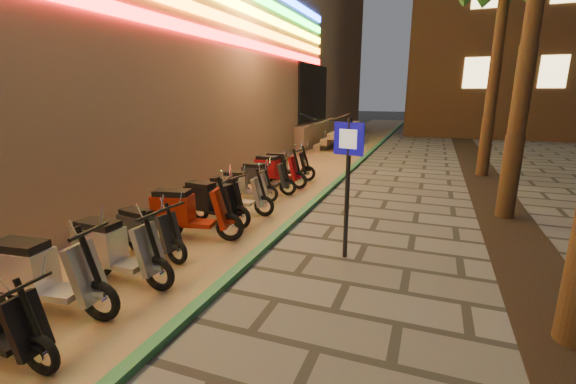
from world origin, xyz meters
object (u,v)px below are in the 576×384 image
at_px(scooter_7, 187,212).
at_px(scooter_8, 210,201).
at_px(scooter_6, 146,231).
at_px(scooter_12, 275,170).
at_px(scooter_9, 234,194).
at_px(scooter_4, 41,274).
at_px(scooter_10, 244,185).
at_px(pedestrian_sign, 348,170).
at_px(scooter_11, 262,177).
at_px(scooter_5, 114,249).
at_px(scooter_13, 284,165).

height_order(scooter_7, scooter_8, scooter_7).
relative_size(scooter_6, scooter_12, 0.88).
bearing_deg(scooter_9, scooter_12, 89.24).
bearing_deg(scooter_4, scooter_12, 82.25).
bearing_deg(scooter_6, scooter_10, 99.87).
relative_size(pedestrian_sign, scooter_12, 1.41).
xyz_separation_m(scooter_6, scooter_11, (0.12, 4.73, 0.02)).
xyz_separation_m(scooter_5, scooter_13, (-0.12, 7.51, -0.02)).
xyz_separation_m(scooter_5, scooter_6, (-0.20, 0.94, -0.07)).
xyz_separation_m(scooter_4, scooter_10, (-0.00, 5.77, -0.10)).
bearing_deg(scooter_8, scooter_12, 97.67).
bearing_deg(pedestrian_sign, scooter_11, 147.14).
bearing_deg(scooter_13, scooter_11, -100.32).
height_order(scooter_11, scooter_12, scooter_12).
relative_size(scooter_4, scooter_6, 1.19).
relative_size(pedestrian_sign, scooter_11, 1.52).
bearing_deg(scooter_13, scooter_4, -102.33).
bearing_deg(scooter_10, scooter_4, -102.59).
bearing_deg(scooter_11, scooter_9, -89.48).
bearing_deg(scooter_8, scooter_10, 101.36).
relative_size(scooter_8, scooter_9, 1.04).
bearing_deg(scooter_7, scooter_4, -105.21).
relative_size(pedestrian_sign, scooter_8, 1.45).
bearing_deg(scooter_10, pedestrian_sign, -50.86).
height_order(scooter_4, scooter_10, scooter_4).
xyz_separation_m(scooter_12, scooter_13, (-0.04, 0.87, -0.02)).
height_order(scooter_9, scooter_11, scooter_9).
bearing_deg(scooter_4, scooter_13, 82.58).
bearing_deg(scooter_5, scooter_10, 94.00).
distance_m(pedestrian_sign, scooter_9, 3.60).
bearing_deg(scooter_5, scooter_7, 92.00).
xyz_separation_m(scooter_7, scooter_12, (-0.07, 4.72, -0.03)).
height_order(scooter_8, scooter_10, scooter_8).
bearing_deg(scooter_4, scooter_11, 82.03).
height_order(scooter_6, scooter_13, scooter_13).
height_order(scooter_5, scooter_8, scooter_5).
relative_size(scooter_9, scooter_13, 0.97).
distance_m(scooter_10, scooter_13, 2.77).
distance_m(scooter_12, scooter_13, 0.87).
bearing_deg(scooter_9, scooter_8, -104.75).
bearing_deg(scooter_10, scooter_11, 69.44).
height_order(scooter_6, scooter_9, scooter_9).
bearing_deg(scooter_8, scooter_5, -80.57).
relative_size(scooter_4, scooter_13, 1.09).
xyz_separation_m(scooter_6, scooter_7, (0.18, 0.97, 0.10)).
bearing_deg(scooter_11, scooter_13, 87.84).
bearing_deg(scooter_7, scooter_5, -101.05).
relative_size(scooter_7, scooter_8, 1.09).
bearing_deg(scooter_11, scooter_6, -95.07).
relative_size(pedestrian_sign, scooter_5, 1.40).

